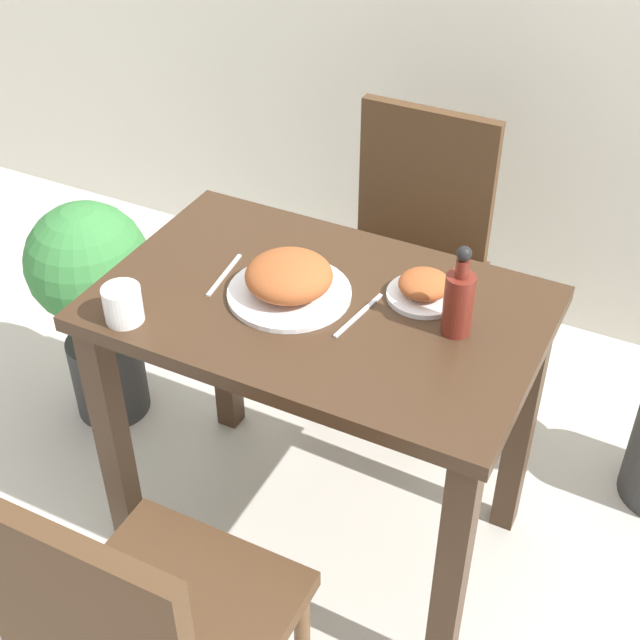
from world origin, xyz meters
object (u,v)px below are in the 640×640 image
chair_near (143,632)px  sauce_bottle (459,300)px  side_plate (424,288)px  chair_far (407,251)px  drink_cup (123,304)px  food_plate (289,280)px  potted_plant_left (93,292)px

chair_near → sauce_bottle: sauce_bottle is taller
chair_near → side_plate: bearing=-103.1°
chair_far → drink_cup: 0.98m
food_plate → potted_plant_left: food_plate is taller
chair_far → potted_plant_left: 0.89m
chair_far → drink_cup: bearing=-108.5°
chair_near → sauce_bottle: 0.86m
sauce_bottle → potted_plant_left: (-1.08, 0.11, -0.40)m
sauce_bottle → side_plate: bearing=141.8°
chair_near → chair_far: bearing=-88.1°
sauce_bottle → potted_plant_left: sauce_bottle is taller
side_plate → food_plate: bearing=-154.9°
side_plate → sauce_bottle: size_ratio=0.78×
food_plate → drink_cup: food_plate is taller
food_plate → side_plate: bearing=25.1°
chair_near → food_plate: chair_near is taller
drink_cup → sauce_bottle: 0.69m
chair_far → food_plate: size_ratio=3.27×
potted_plant_left → sauce_bottle: bearing=-5.7°
food_plate → sauce_bottle: bearing=6.8°
chair_far → food_plate: (-0.03, -0.65, 0.30)m
drink_cup → sauce_bottle: sauce_bottle is taller
drink_cup → potted_plant_left: drink_cup is taller
sauce_bottle → food_plate: bearing=-173.2°
side_plate → potted_plant_left: (-0.98, 0.03, -0.35)m
side_plate → sauce_bottle: sauce_bottle is taller
drink_cup → chair_far: bearing=71.5°
chair_far → side_plate: bearing=-66.0°
drink_cup → potted_plant_left: (-0.45, 0.38, -0.36)m
food_plate → potted_plant_left: 0.81m
drink_cup → sauce_bottle: bearing=23.4°
food_plate → sauce_bottle: 0.37m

